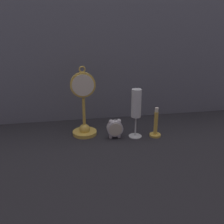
% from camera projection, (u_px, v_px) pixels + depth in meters
% --- Properties ---
extents(ground_plane, '(4.00, 4.00, 0.00)m').
position_uv_depth(ground_plane, '(115.00, 144.00, 1.09)').
color(ground_plane, '#232328').
extents(fabric_backdrop_drape, '(1.54, 0.01, 0.69)m').
position_uv_depth(fabric_backdrop_drape, '(104.00, 55.00, 1.28)').
color(fabric_backdrop_drape, slate).
rests_on(fabric_backdrop_drape, ground_plane).
extents(pocket_watch_on_stand, '(0.11, 0.11, 0.32)m').
position_uv_depth(pocket_watch_on_stand, '(84.00, 111.00, 1.15)').
color(pocket_watch_on_stand, gold).
rests_on(pocket_watch_on_stand, ground_plane).
extents(alarm_clock_twin_bell, '(0.07, 0.03, 0.09)m').
position_uv_depth(alarm_clock_twin_bell, '(115.00, 128.00, 1.13)').
color(alarm_clock_twin_bell, silver).
rests_on(alarm_clock_twin_bell, ground_plane).
extents(champagne_flute, '(0.06, 0.06, 0.23)m').
position_uv_depth(champagne_flute, '(136.00, 107.00, 1.12)').
color(champagne_flute, silver).
rests_on(champagne_flute, ground_plane).
extents(brass_candlestick, '(0.05, 0.05, 0.14)m').
position_uv_depth(brass_candlestick, '(156.00, 127.00, 1.15)').
color(brass_candlestick, gold).
rests_on(brass_candlestick, ground_plane).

